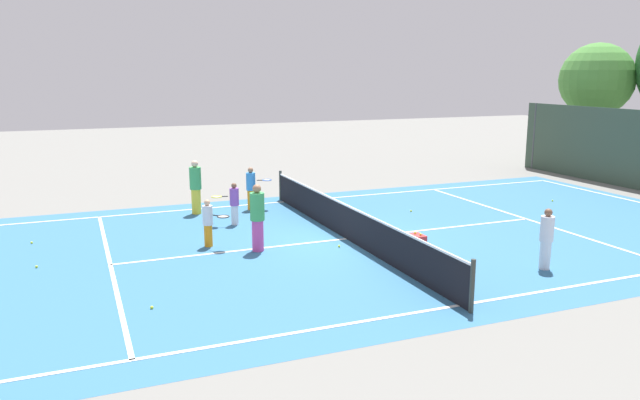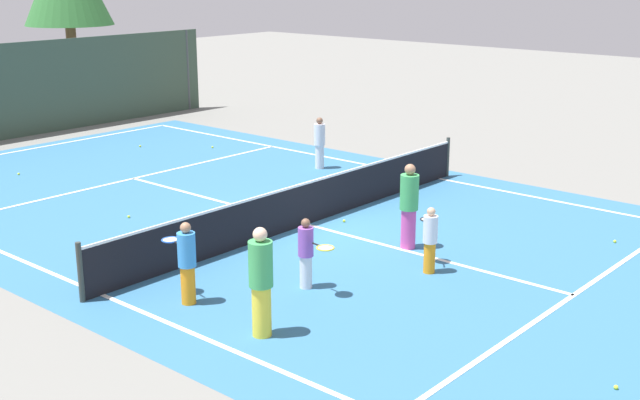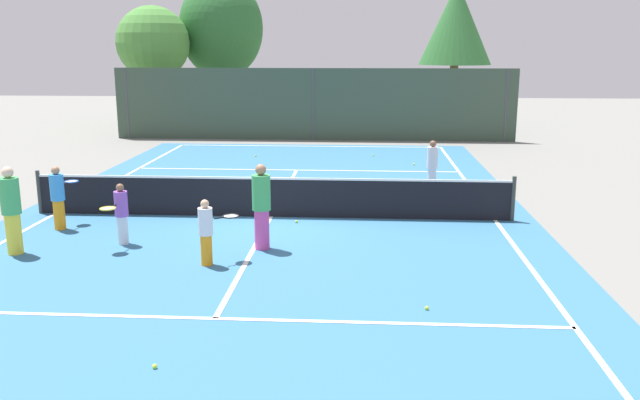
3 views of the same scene
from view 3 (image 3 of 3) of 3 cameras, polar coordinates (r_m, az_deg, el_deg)
name	(u,v)px [view 3 (image 3 of 3)]	position (r m, az deg, el deg)	size (l,w,h in m)	color
ground_plane	(271,217)	(16.68, -4.18, -1.44)	(80.00, 80.00, 0.00)	slate
court_surface	(271,217)	(16.68, -4.18, -1.43)	(13.00, 25.00, 0.01)	teal
tennis_net	(271,197)	(16.56, -4.21, 0.27)	(11.90, 0.10, 1.10)	#333833
perimeter_fence	(313,104)	(30.19, -0.58, 8.16)	(18.00, 0.12, 3.20)	#384C3D
tree_0	(153,43)	(35.05, -14.06, 12.83)	(3.62, 3.62, 6.11)	brown
tree_1	(456,24)	(36.00, 11.52, 14.48)	(3.72, 3.72, 7.35)	brown
tree_2	(221,28)	(36.69, -8.42, 14.28)	(4.39, 4.47, 7.71)	brown
player_0	(432,165)	(19.68, 9.54, 2.92)	(0.32, 0.32, 1.50)	silver
player_1	(261,206)	(13.87, -5.01, -0.51)	(0.38, 0.38, 1.80)	#D14799
player_2	(121,213)	(14.80, -16.60, -1.08)	(0.41, 0.86, 1.32)	silver
player_3	(11,210)	(14.85, -24.83, -0.76)	(0.39, 0.39, 1.81)	yellow
player_4	(58,197)	(16.49, -21.42, 0.25)	(0.45, 0.90, 1.48)	orange
player_5	(207,231)	(13.04, -9.62, -2.63)	(0.80, 0.70, 1.30)	orange
ball_crate	(334,198)	(17.85, 1.24, 0.16)	(0.47, 0.36, 0.43)	red
tennis_ball_0	(156,211)	(17.59, -13.78, -0.91)	(0.07, 0.07, 0.07)	#CCE533
tennis_ball_1	(427,308)	(11.03, 9.10, -9.08)	(0.07, 0.07, 0.07)	#CCE533
tennis_ball_2	(256,156)	(25.84, -5.50, 3.78)	(0.07, 0.07, 0.07)	#CCE533
tennis_ball_4	(297,222)	(16.07, -2.00, -1.85)	(0.07, 0.07, 0.07)	#CCE533
tennis_ball_5	(210,186)	(20.43, -9.34, 1.20)	(0.07, 0.07, 0.07)	#CCE533
tennis_ball_6	(373,155)	(25.92, 4.58, 3.82)	(0.07, 0.07, 0.07)	#CCE533
tennis_ball_7	(414,164)	(24.12, 8.03, 3.05)	(0.07, 0.07, 0.07)	#CCE533
tennis_ball_8	(155,366)	(9.32, -13.91, -13.60)	(0.07, 0.07, 0.07)	#CCE533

